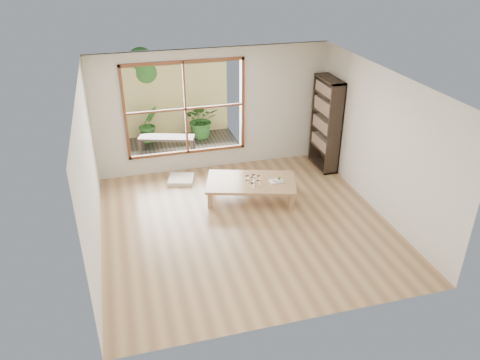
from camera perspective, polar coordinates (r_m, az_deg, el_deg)
The scene contains 15 objects.
ground at distance 8.42m, azimuth 0.61°, elevation -5.28°, with size 5.00×5.00×0.00m, color tan.
low_table at distance 9.04m, azimuth 1.35°, elevation -0.39°, with size 1.91×1.42×0.37m.
floor_cushion at distance 9.89m, azimuth -7.19°, elevation 0.10°, with size 0.51×0.51×0.07m, color white.
bookshelf at distance 10.25m, azimuth 10.45°, elevation 6.75°, with size 0.32×0.90×1.99m, color black.
glass_tall at distance 8.93m, azimuth 1.53°, elevation -0.00°, with size 0.07×0.07×0.12m, color silver.
glass_mid at distance 9.03m, azimuth 2.26°, elevation 0.22°, with size 0.07×0.07×0.10m, color silver.
glass_short at distance 9.09m, azimuth 1.63°, elevation 0.38°, with size 0.07×0.07×0.09m, color silver.
glass_small at distance 9.04m, azimuth 0.87°, elevation 0.25°, with size 0.07×0.07×0.09m, color silver.
food_tray at distance 9.03m, azimuth 4.52°, elevation -0.05°, with size 0.26×0.18×0.08m.
deck at distance 11.40m, azimuth -7.23°, elevation 3.75°, with size 2.80×2.00×0.05m, color #363027.
garden_bench at distance 11.07m, azimuth -8.93°, elevation 4.97°, with size 1.33×0.75×0.41m.
bamboo_fence at distance 12.01m, azimuth -8.24°, elevation 9.55°, with size 2.80×0.06×1.80m, color #D1C16B.
shrub_right at distance 11.83m, azimuth -4.67°, elevation 7.38°, with size 0.85×0.74×0.94m, color #2E6224.
shrub_left at distance 11.75m, azimuth -11.06°, elevation 6.71°, with size 0.50×0.40×0.91m, color #2E6224.
garden_tree at distance 12.04m, azimuth -11.95°, elevation 12.89°, with size 1.04×0.85×2.22m.
Camera 1 is at (-1.96, -6.79, 4.58)m, focal length 35.00 mm.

